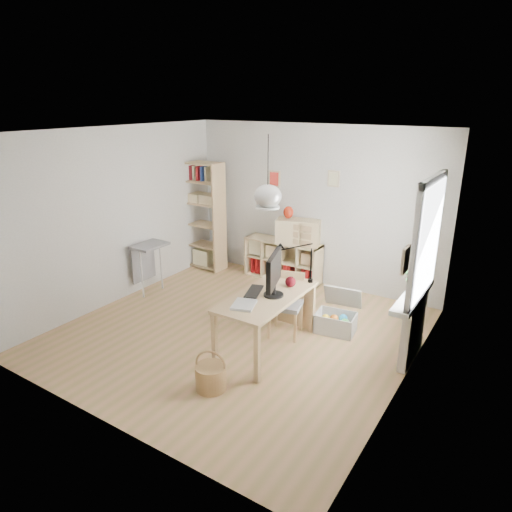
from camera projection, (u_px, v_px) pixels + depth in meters
The scene contains 20 objects.
ground at pixel (238, 332), 6.34m from camera, with size 4.50×4.50×0.00m, color tan.
room_shell at pixel (268, 196), 5.28m from camera, with size 4.50×4.50×4.50m.
window_unit at pixel (428, 240), 5.17m from camera, with size 0.07×1.16×1.46m.
radiator at pixel (413, 330), 5.57m from camera, with size 0.10×0.80×0.80m, color silver.
windowsill at pixel (413, 296), 5.45m from camera, with size 0.22×1.20×0.06m, color silver.
desk at pixel (267, 302), 5.72m from camera, with size 0.70×1.50×0.75m.
cube_shelf at pixel (283, 263), 8.14m from camera, with size 1.40×0.38×0.72m.
tall_bookshelf at pixel (203, 211), 8.45m from camera, with size 0.80×0.38×2.00m.
side_table at pixel (147, 254), 7.43m from camera, with size 0.40×0.55×0.85m.
chair at pixel (287, 300), 6.18m from camera, with size 0.51×0.51×0.86m.
wicker_basket at pixel (211, 376), 5.06m from camera, with size 0.35×0.35×0.48m.
storage_chest at pixel (337, 318), 6.33m from camera, with size 0.61×0.67×0.57m.
monitor at pixel (274, 272), 5.57m from camera, with size 0.25×0.61×0.55m.
keyboard at pixel (254, 292), 5.76m from camera, with size 0.16×0.42×0.02m, color black.
task_lamp at pixel (293, 256), 6.04m from camera, with size 0.47×0.17×0.50m.
yarn_ball at pixel (290, 282), 5.92m from camera, with size 0.14×0.14×0.14m, color #4F0A0F.
paper_tray at pixel (244, 305), 5.39m from camera, with size 0.25×0.32×0.03m, color silver.
drawer_chest at pixel (298, 232), 7.74m from camera, with size 0.74×0.34×0.42m, color beige.
red_vase at pixel (288, 212), 7.74m from camera, with size 0.17×0.17×0.21m, color maroon.
potted_plant at pixel (416, 278), 5.50m from camera, with size 0.30×0.26×0.33m, color #225C25.
Camera 1 is at (3.25, -4.62, 3.07)m, focal length 32.00 mm.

